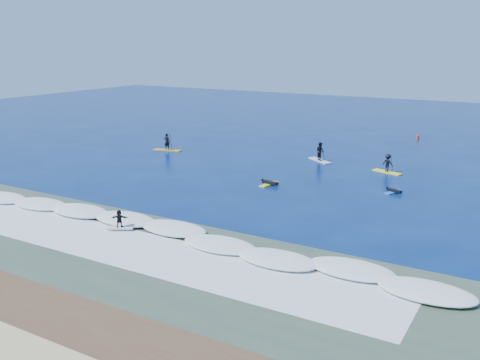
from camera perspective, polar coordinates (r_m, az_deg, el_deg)
The scene contains 11 objects.
ground at distance 42.88m, azimuth -0.55°, elevation -1.53°, with size 160.00×160.00×0.00m, color #041C4F.
shallow_water at distance 32.31m, azimuth -13.47°, elevation -7.46°, with size 90.00×13.00×0.01m, color #344739.
breaking_wave at distance 35.09m, azimuth -8.98°, elevation -5.44°, with size 40.00×6.00×0.30m, color white.
whitewater at distance 32.98m, azimuth -12.28°, elevation -6.94°, with size 34.00×5.00×0.02m, color silver.
sup_paddler_left at distance 60.39m, azimuth -7.79°, elevation 3.79°, with size 3.31×1.47×2.26m.
sup_paddler_center at distance 55.20m, azimuth 8.54°, elevation 2.88°, with size 3.07×2.53×2.25m.
sup_paddler_right at distance 51.60m, azimuth 15.48°, elevation 1.62°, with size 2.95×1.62×2.02m.
prone_paddler_near at distance 45.68m, azimuth 3.14°, elevation -0.34°, with size 1.69×2.19×0.44m.
prone_paddler_far at distance 45.01m, azimuth 16.04°, elevation -1.15°, with size 1.42×1.89×0.38m.
wave_surfer at distance 35.43m, azimuth -12.74°, elevation -4.19°, with size 1.72×1.28×1.25m.
marker_buoy at distance 70.29m, azimuth 18.44°, elevation 4.39°, with size 0.32×0.32×0.77m.
Camera 1 is at (21.10, -35.36, 11.95)m, focal length 40.00 mm.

